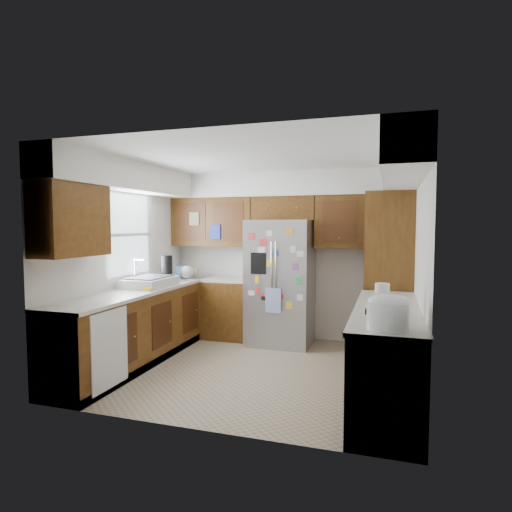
# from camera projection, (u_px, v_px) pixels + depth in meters

# --- Properties ---
(floor) EXTENTS (3.60, 3.60, 0.00)m
(floor) POSITION_uv_depth(u_px,v_px,m) (256.00, 369.00, 5.12)
(floor) COLOR tan
(floor) RESTS_ON ground
(room_shell) EXTENTS (3.64, 3.24, 2.52)m
(room_shell) POSITION_uv_depth(u_px,v_px,m) (256.00, 217.00, 5.37)
(room_shell) COLOR silver
(room_shell) RESTS_ON ground
(left_counter_run) EXTENTS (1.36, 3.20, 0.92)m
(left_counter_run) POSITION_uv_depth(u_px,v_px,m) (156.00, 326.00, 5.52)
(left_counter_run) COLOR #46220D
(left_counter_run) RESTS_ON ground
(right_counter_run) EXTENTS (0.63, 2.25, 0.92)m
(right_counter_run) POSITION_uv_depth(u_px,v_px,m) (387.00, 358.00, 4.19)
(right_counter_run) COLOR #46220D
(right_counter_run) RESTS_ON ground
(pantry) EXTENTS (0.60, 0.90, 2.15)m
(pantry) POSITION_uv_depth(u_px,v_px,m) (389.00, 274.00, 5.69)
(pantry) COLOR #46220D
(pantry) RESTS_ON ground
(fridge) EXTENTS (0.90, 0.79, 1.80)m
(fridge) POSITION_uv_depth(u_px,v_px,m) (281.00, 282.00, 6.20)
(fridge) COLOR #9B9A9F
(fridge) RESTS_ON ground
(bridge_cabinet) EXTENTS (0.96, 0.34, 0.35)m
(bridge_cabinet) POSITION_uv_depth(u_px,v_px,m) (285.00, 208.00, 6.34)
(bridge_cabinet) COLOR #46220D
(bridge_cabinet) RESTS_ON fridge
(fridge_top_items) EXTENTS (0.59, 0.35, 0.27)m
(fridge_top_items) POSITION_uv_depth(u_px,v_px,m) (286.00, 188.00, 6.28)
(fridge_top_items) COLOR #0F1FA4
(fridge_top_items) RESTS_ON bridge_cabinet
(sink_assembly) EXTENTS (0.52, 0.72, 0.37)m
(sink_assembly) POSITION_uv_depth(u_px,v_px,m) (149.00, 282.00, 5.59)
(sink_assembly) COLOR silver
(sink_assembly) RESTS_ON left_counter_run
(left_counter_clutter) EXTENTS (0.35, 0.85, 0.38)m
(left_counter_clutter) POSITION_uv_depth(u_px,v_px,m) (176.00, 271.00, 6.26)
(left_counter_clutter) COLOR black
(left_counter_clutter) RESTS_ON left_counter_run
(rice_cooker) EXTENTS (0.33, 0.32, 0.28)m
(rice_cooker) POSITION_uv_depth(u_px,v_px,m) (388.00, 310.00, 3.29)
(rice_cooker) COLOR white
(rice_cooker) RESTS_ON right_counter_run
(paper_towel) EXTENTS (0.13, 0.13, 0.29)m
(paper_towel) POSITION_uv_depth(u_px,v_px,m) (382.00, 299.00, 3.79)
(paper_towel) COLOR white
(paper_towel) RESTS_ON right_counter_run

